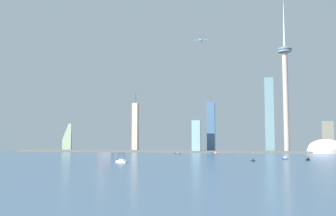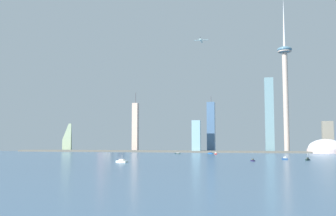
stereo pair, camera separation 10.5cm
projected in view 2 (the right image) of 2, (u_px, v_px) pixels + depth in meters
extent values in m
plane|color=#3E5C79|center=(121.00, 166.00, 418.89)|extent=(6000.00, 6000.00, 0.00)
cube|color=#5F5D54|center=(190.00, 151.00, 903.11)|extent=(869.86, 43.91, 3.92)
cylinder|color=#C0A897|center=(286.00, 100.00, 910.39)|extent=(12.50, 12.50, 244.86)
ellipsoid|color=slate|center=(285.00, 50.00, 920.72)|extent=(34.90, 34.90, 14.29)
torus|color=#C0A897|center=(285.00, 52.00, 920.30)|extent=(32.52, 32.52, 2.86)
cone|color=silver|center=(284.00, 21.00, 926.53)|extent=(6.25, 6.25, 123.51)
cylinder|color=beige|center=(326.00, 151.00, 843.86)|extent=(80.48, 80.48, 9.37)
ellipsoid|color=silver|center=(326.00, 149.00, 844.25)|extent=(76.45, 76.45, 43.24)
cube|color=gray|center=(102.00, 127.00, 1076.06)|extent=(20.12, 13.67, 132.40)
cube|color=#92A783|center=(68.00, 137.00, 1004.34)|extent=(24.52, 13.00, 71.69)
cylinder|color=#4C4C51|center=(68.00, 121.00, 1008.05)|extent=(1.60, 1.60, 16.17)
cube|color=beige|center=(135.00, 127.00, 978.80)|extent=(14.27, 15.06, 122.89)
cylinder|color=#4C4C51|center=(136.00, 98.00, 985.14)|extent=(1.60, 1.60, 27.43)
cube|color=slate|center=(121.00, 140.00, 1038.58)|extent=(13.92, 20.83, 58.14)
cube|color=#544F64|center=(121.00, 128.00, 1041.43)|extent=(8.35, 12.50, 9.26)
cube|color=#86AFB9|center=(196.00, 136.00, 900.43)|extent=(19.82, 15.71, 74.79)
cube|color=gray|center=(328.00, 137.00, 897.73)|extent=(24.64, 12.97, 72.89)
cube|color=#48688E|center=(211.00, 127.00, 947.05)|extent=(19.05, 25.08, 121.90)
cylinder|color=#4C4C51|center=(211.00, 99.00, 952.82)|extent=(1.60, 1.60, 15.01)
cube|color=#6C919A|center=(269.00, 115.00, 915.03)|extent=(20.62, 24.88, 176.80)
cube|color=tan|center=(109.00, 141.00, 1020.05)|extent=(21.27, 25.80, 52.02)
cube|color=#4D4D54|center=(109.00, 130.00, 1022.60)|extent=(12.76, 15.48, 8.50)
cube|color=white|center=(122.00, 162.00, 485.25)|extent=(16.98, 11.57, 2.29)
cube|color=silver|center=(122.00, 160.00, 485.43)|extent=(8.06, 6.47, 2.04)
cylinder|color=silver|center=(122.00, 157.00, 485.75)|extent=(0.24, 0.24, 5.46)
cube|color=#172B2A|center=(308.00, 160.00, 532.84)|extent=(7.04, 7.88, 2.14)
cube|color=#364137|center=(308.00, 158.00, 533.02)|extent=(3.57, 3.85, 2.13)
cylinder|color=silver|center=(307.00, 155.00, 533.36)|extent=(0.24, 0.24, 6.07)
cube|color=#132A28|center=(178.00, 154.00, 786.80)|extent=(12.18, 5.37, 1.32)
cube|color=#92979D|center=(178.00, 153.00, 786.94)|extent=(5.46, 3.47, 1.95)
cube|color=#AC2C2C|center=(216.00, 154.00, 762.91)|extent=(5.88, 9.67, 2.23)
cube|color=silver|center=(216.00, 153.00, 763.13)|extent=(3.46, 4.51, 2.83)
cube|color=navy|center=(285.00, 159.00, 554.52)|extent=(8.81, 3.18, 2.11)
cube|color=silver|center=(285.00, 157.00, 554.70)|extent=(3.94, 1.97, 2.25)
cube|color=#144F90|center=(210.00, 153.00, 800.33)|extent=(11.08, 6.53, 2.31)
cube|color=#3A3A48|center=(210.00, 152.00, 800.50)|extent=(5.15, 3.61, 1.66)
cylinder|color=silver|center=(210.00, 151.00, 800.71)|extent=(0.24, 0.24, 3.21)
cube|color=#171239|center=(253.00, 161.00, 514.62)|extent=(6.21, 7.10, 1.41)
cube|color=#383D38|center=(253.00, 159.00, 514.77)|extent=(3.22, 3.50, 2.15)
cylinder|color=#A6C8C7|center=(201.00, 41.00, 896.36)|extent=(3.96, 31.41, 3.08)
sphere|color=#A6C8C7|center=(202.00, 42.00, 911.54)|extent=(3.08, 3.08, 3.08)
cube|color=#A6C8C7|center=(201.00, 40.00, 896.48)|extent=(33.97, 4.94, 0.50)
cube|color=#A6C8C7|center=(200.00, 39.00, 883.65)|extent=(11.93, 3.13, 0.40)
cube|color=#2D333D|center=(200.00, 38.00, 883.95)|extent=(0.58, 2.81, 5.00)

